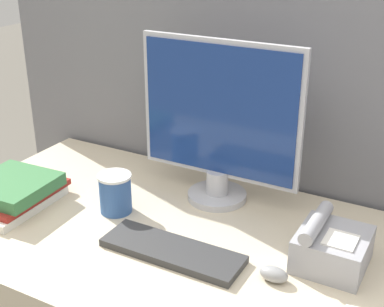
{
  "coord_description": "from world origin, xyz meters",
  "views": [
    {
      "loc": [
        0.6,
        -0.69,
        1.51
      ],
      "look_at": [
        -0.02,
        0.44,
        0.95
      ],
      "focal_mm": 50.0,
      "sensor_mm": 36.0,
      "label": 1
    }
  ],
  "objects": [
    {
      "name": "desk_telephone",
      "position": [
        0.37,
        0.45,
        0.77
      ],
      "size": [
        0.17,
        0.18,
        0.13
      ],
      "color": "#99999E",
      "rests_on": "desk"
    },
    {
      "name": "coffee_cup",
      "position": [
        -0.26,
        0.41,
        0.78
      ],
      "size": [
        0.1,
        0.1,
        0.12
      ],
      "color": "#335999",
      "rests_on": "desk"
    },
    {
      "name": "monitor",
      "position": [
        -0.03,
        0.63,
        0.96
      ],
      "size": [
        0.5,
        0.18,
        0.49
      ],
      "color": "#B7B7BC",
      "rests_on": "desk"
    },
    {
      "name": "cubicle_panel_rear",
      "position": [
        0.0,
        0.83,
        0.73
      ],
      "size": [
        1.93,
        0.04,
        1.47
      ],
      "color": "slate",
      "rests_on": "ground_plane"
    },
    {
      "name": "mouse",
      "position": [
        0.27,
        0.32,
        0.74
      ],
      "size": [
        0.07,
        0.04,
        0.04
      ],
      "color": "gray",
      "rests_on": "desk"
    },
    {
      "name": "book_stack",
      "position": [
        -0.56,
        0.3,
        0.76
      ],
      "size": [
        0.25,
        0.3,
        0.08
      ],
      "color": "silver",
      "rests_on": "desk"
    },
    {
      "name": "keyboard",
      "position": [
        0.0,
        0.3,
        0.73
      ],
      "size": [
        0.37,
        0.12,
        0.02
      ],
      "color": "#333333",
      "rests_on": "desk"
    }
  ]
}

